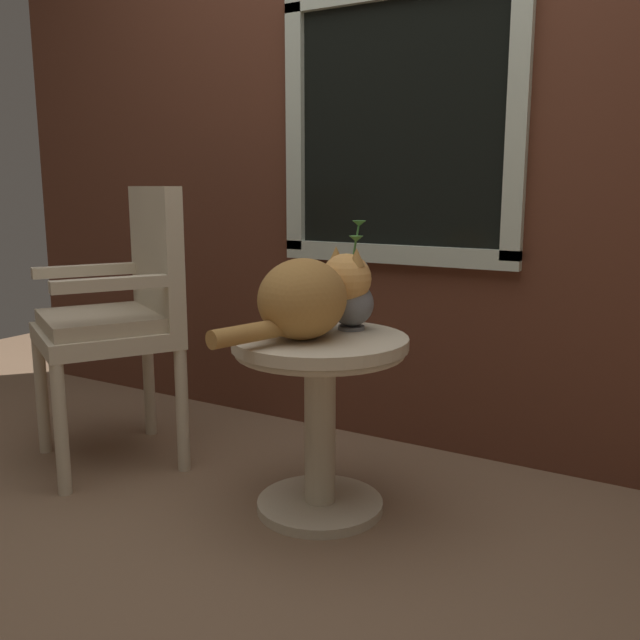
{
  "coord_description": "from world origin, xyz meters",
  "views": [
    {
      "loc": [
        1.08,
        -1.52,
        0.99
      ],
      "look_at": [
        0.05,
        0.21,
        0.6
      ],
      "focal_mm": 39.0,
      "sensor_mm": 36.0,
      "label": 1
    }
  ],
  "objects_px": {
    "cat": "(310,296)",
    "pewter_vase_with_ivy": "(352,298)",
    "wicker_chair": "(123,308)",
    "wicker_side_table": "(320,390)"
  },
  "relations": [
    {
      "from": "cat",
      "to": "pewter_vase_with_ivy",
      "type": "xyz_separation_m",
      "value": [
        0.05,
        0.16,
        -0.03
      ]
    },
    {
      "from": "wicker_chair",
      "to": "pewter_vase_with_ivy",
      "type": "xyz_separation_m",
      "value": [
        0.85,
        0.13,
        0.09
      ]
    },
    {
      "from": "wicker_side_table",
      "to": "cat",
      "type": "distance_m",
      "value": 0.29
    },
    {
      "from": "wicker_chair",
      "to": "cat",
      "type": "relative_size",
      "value": 1.72
    },
    {
      "from": "cat",
      "to": "pewter_vase_with_ivy",
      "type": "height_order",
      "value": "pewter_vase_with_ivy"
    },
    {
      "from": "wicker_side_table",
      "to": "wicker_chair",
      "type": "xyz_separation_m",
      "value": [
        -0.82,
        0.01,
        0.18
      ]
    },
    {
      "from": "cat",
      "to": "pewter_vase_with_ivy",
      "type": "distance_m",
      "value": 0.17
    },
    {
      "from": "cat",
      "to": "pewter_vase_with_ivy",
      "type": "bearing_deg",
      "value": 73.32
    },
    {
      "from": "wicker_side_table",
      "to": "pewter_vase_with_ivy",
      "type": "distance_m",
      "value": 0.3
    },
    {
      "from": "wicker_chair",
      "to": "cat",
      "type": "bearing_deg",
      "value": -2.24
    }
  ]
}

